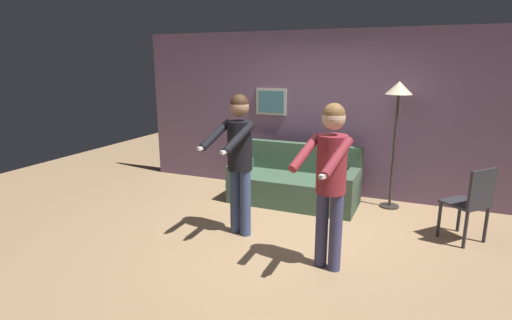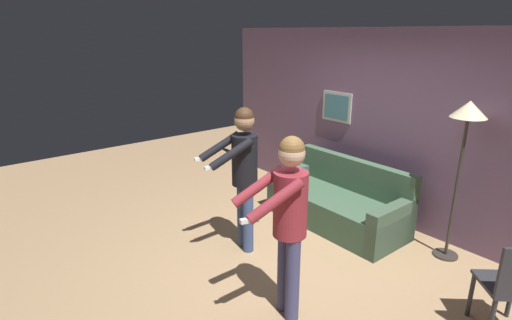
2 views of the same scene
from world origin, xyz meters
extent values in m
plane|color=tan|center=(0.00, 0.00, 0.00)|extent=(12.00, 12.00, 0.00)
cube|color=#684D69|center=(0.00, 2.02, 1.30)|extent=(6.40, 0.06, 2.60)
cube|color=#B7B2A8|center=(-0.87, 1.97, 1.47)|extent=(0.53, 0.02, 0.44)
cube|color=teal|center=(-0.87, 1.96, 1.47)|extent=(0.45, 0.01, 0.36)
cube|color=#3F5D45|center=(-0.24, 1.30, 0.21)|extent=(1.91, 0.87, 0.42)
cube|color=#3F5D45|center=(-0.24, 1.66, 0.65)|extent=(1.90, 0.16, 0.45)
cube|color=#3F5B4A|center=(-1.11, 1.31, 0.29)|extent=(0.17, 0.85, 0.58)
cube|color=#3F5742|center=(0.63, 1.29, 0.29)|extent=(0.17, 0.85, 0.58)
cylinder|color=#332D28|center=(1.14, 1.68, 0.01)|extent=(0.28, 0.28, 0.02)
cylinder|color=#332D28|center=(1.14, 1.68, 0.85)|extent=(0.04, 0.04, 1.65)
cone|color=#F9EAB7|center=(1.14, 1.68, 1.76)|extent=(0.38, 0.38, 0.18)
cylinder|color=#374A75|center=(-0.60, -0.03, 0.42)|extent=(0.13, 0.13, 0.84)
cylinder|color=#374A75|center=(-0.44, -0.06, 0.42)|extent=(0.13, 0.13, 0.84)
cylinder|color=black|center=(-0.52, -0.05, 1.13)|extent=(0.30, 0.30, 0.59)
sphere|color=#9E7556|center=(-0.52, -0.05, 1.60)|extent=(0.23, 0.23, 0.23)
sphere|color=#382314|center=(-0.52, -0.05, 1.64)|extent=(0.22, 0.22, 0.22)
cylinder|color=black|center=(-0.74, -0.24, 1.28)|extent=(0.20, 0.52, 0.31)
cube|color=white|center=(-0.79, -0.46, 1.17)|extent=(0.07, 0.16, 0.04)
cylinder|color=black|center=(-0.41, -0.31, 1.28)|extent=(0.20, 0.52, 0.31)
cube|color=white|center=(-0.46, -0.54, 1.17)|extent=(0.07, 0.16, 0.04)
cylinder|color=#3F416C|center=(0.61, -0.46, 0.41)|extent=(0.13, 0.13, 0.83)
cylinder|color=#3F416C|center=(0.76, -0.50, 0.41)|extent=(0.13, 0.13, 0.83)
cylinder|color=maroon|center=(0.68, -0.48, 1.12)|extent=(0.30, 0.30, 0.59)
sphere|color=#D8AD8E|center=(0.68, -0.48, 1.58)|extent=(0.23, 0.23, 0.23)
sphere|color=brown|center=(0.68, -0.48, 1.62)|extent=(0.22, 0.22, 0.22)
cylinder|color=maroon|center=(0.46, -0.65, 1.26)|extent=(0.22, 0.50, 0.33)
cylinder|color=maroon|center=(0.79, -0.74, 1.26)|extent=(0.22, 0.50, 0.33)
cube|color=white|center=(0.73, -0.96, 1.14)|extent=(0.08, 0.16, 0.04)
cylinder|color=#2D2D33|center=(2.02, 1.08, 0.23)|extent=(0.04, 0.04, 0.45)
cylinder|color=#2D2D33|center=(1.78, 0.81, 0.23)|extent=(0.04, 0.04, 0.45)
cylinder|color=#2D2D33|center=(2.29, 0.84, 0.23)|extent=(0.04, 0.04, 0.45)
cylinder|color=#2D2D33|center=(2.05, 0.57, 0.23)|extent=(0.04, 0.04, 0.45)
cube|color=#2D2D33|center=(2.03, 0.82, 0.47)|extent=(0.59, 0.59, 0.03)
cube|color=#2D2D33|center=(2.18, 0.70, 0.70)|extent=(0.31, 0.34, 0.45)
camera|label=1|loc=(1.46, -4.30, 2.10)|focal=28.00mm
camera|label=2|loc=(2.94, -2.70, 2.54)|focal=28.00mm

